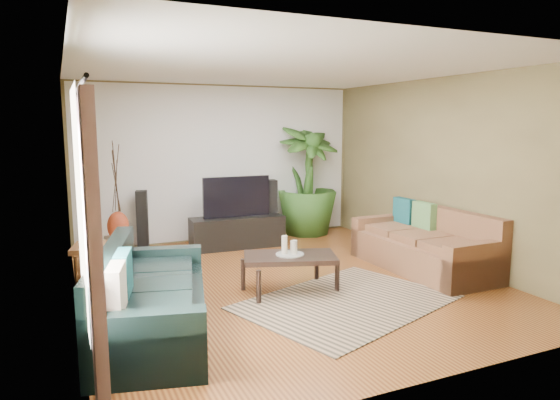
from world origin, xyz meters
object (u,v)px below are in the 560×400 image
pedestal (119,248)px  tv_stand (237,232)px  sofa_left (154,291)px  side_table (97,267)px  vase (118,226)px  speaker_left (142,220)px  speaker_right (271,211)px  coffee_table (290,273)px  television (237,197)px  potted_plant (307,180)px  sofa_right (423,240)px

pedestal → tv_stand: bearing=-0.9°
sofa_left → side_table: 1.68m
sofa_left → tv_stand: bearing=-18.8°
vase → sofa_left: bearing=-89.8°
speaker_left → speaker_right: (2.12, -0.32, 0.06)m
coffee_table → television: bearing=105.8°
tv_stand → pedestal: size_ratio=4.42×
television → tv_stand: bearing=-90.0°
speaker_left → vase: size_ratio=2.17×
television → speaker_right: 0.75m
speaker_right → pedestal: bearing=-170.0°
potted_plant → pedestal: size_ratio=5.77×
speaker_right → potted_plant: 1.03m
coffee_table → speaker_left: speaker_left is taller
pedestal → television: bearing=-0.3°
sofa_right → vase: bearing=-121.9°
vase → pedestal: bearing=0.0°
sofa_right → speaker_right: speaker_right is taller
potted_plant → pedestal: (-3.40, -0.45, -0.83)m
speaker_left → vase: speaker_left is taller
sofa_left → speaker_right: size_ratio=2.06×
speaker_left → speaker_right: size_ratio=0.90×
sofa_left → pedestal: size_ratio=6.37×
speaker_left → pedestal: size_ratio=2.78×
coffee_table → side_table: 2.39m
television → speaker_right: size_ratio=1.05×
tv_stand → potted_plant: bearing=20.1°
tv_stand → television: size_ratio=1.36×
sofa_left → sofa_right: same height
potted_plant → vase: size_ratio=4.51×
pedestal → sofa_left: bearing=-89.8°
sofa_right → speaker_left: bearing=-129.8°
sofa_left → coffee_table: 1.84m
speaker_right → potted_plant: size_ratio=0.54×
potted_plant → television: bearing=-163.3°
sofa_left → vase: size_ratio=4.97×
television → vase: size_ratio=2.53×
coffee_table → vase: 2.95m
speaker_right → tv_stand: bearing=-159.6°
sofa_right → coffee_table: sofa_right is taller
tv_stand → speaker_right: size_ratio=1.43×
tv_stand → pedestal: tv_stand is taller
coffee_table → pedestal: (-1.74, 2.37, -0.05)m
sofa_right → tv_stand: sofa_right is taller
sofa_right → coffee_table: size_ratio=1.93×
coffee_table → television: television is taller
speaker_right → television: bearing=-161.2°
speaker_right → vase: bearing=-170.0°
tv_stand → speaker_right: (0.67, 0.16, 0.28)m
speaker_left → vase: (-0.42, -0.45, 0.02)m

